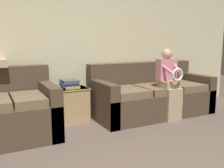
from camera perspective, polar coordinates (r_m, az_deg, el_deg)
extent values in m
cube|color=beige|center=(4.12, -11.53, 9.67)|extent=(7.39, 0.06, 2.55)
cube|color=#473828|center=(4.40, 9.22, -4.28)|extent=(2.08, 0.91, 0.42)
cube|color=#473828|center=(4.61, 6.78, 2.03)|extent=(2.08, 0.20, 0.47)
cube|color=#473828|center=(3.90, -2.26, -4.19)|extent=(0.16, 0.91, 0.65)
cube|color=#473828|center=(5.00, 18.21, -1.60)|extent=(0.16, 0.91, 0.65)
cube|color=brown|center=(3.95, 3.27, -1.85)|extent=(0.55, 0.67, 0.11)
cube|color=brown|center=(4.27, 10.11, -1.12)|extent=(0.55, 0.67, 0.11)
cube|color=brown|center=(4.64, 15.91, -0.48)|extent=(0.55, 0.67, 0.11)
cube|color=#473828|center=(3.58, -14.21, -5.39)|extent=(0.16, 0.94, 0.70)
cube|color=brown|center=(3.40, -18.65, -3.36)|extent=(0.39, 0.70, 0.11)
cube|color=tan|center=(4.10, 13.90, -4.70)|extent=(0.28, 0.10, 0.53)
cube|color=tan|center=(4.14, 12.82, -0.01)|extent=(0.28, 0.28, 0.11)
cube|color=#D17A8E|center=(4.16, 12.32, 3.26)|extent=(0.33, 0.14, 0.35)
sphere|color=tan|center=(4.14, 12.44, 6.72)|extent=(0.17, 0.17, 0.17)
torus|color=silver|center=(3.96, 14.75, 2.09)|extent=(0.21, 0.04, 0.21)
cylinder|color=#D17A8E|center=(3.99, 12.43, 3.37)|extent=(0.13, 0.31, 0.20)
cylinder|color=#D17A8E|center=(4.12, 14.61, 3.47)|extent=(0.13, 0.31, 0.20)
cube|color=tan|center=(4.01, -9.52, -4.74)|extent=(0.54, 0.38, 0.54)
cube|color=tan|center=(3.96, -9.63, -1.04)|extent=(0.56, 0.40, 0.02)
cube|color=gold|center=(3.95, -9.47, -0.67)|extent=(0.23, 0.27, 0.04)
cube|color=#33569E|center=(3.94, -9.80, -0.12)|extent=(0.25, 0.25, 0.04)
cube|color=#4C4C56|center=(3.93, -9.70, 0.57)|extent=(0.24, 0.27, 0.05)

